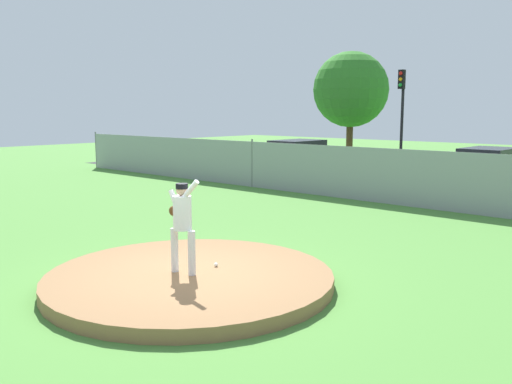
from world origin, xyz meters
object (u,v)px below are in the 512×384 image
Objects in this scene: pitcher_youth at (182,218)px; baseball at (216,265)px; parked_car_champagne at (297,159)px; parked_car_charcoal at (488,172)px; traffic_light_near at (402,104)px.

baseball is (0.14, 0.66, -0.94)m from pitcher_youth.
parked_car_charcoal reaches higher than parked_car_champagne.
traffic_light_near is at bearing 49.33° from parked_car_champagne.
pitcher_youth is 1.16m from baseball.
parked_car_charcoal is (8.77, 0.18, -0.00)m from parked_car_champagne.
pitcher_youth is 16.85m from parked_car_champagne.
parked_car_charcoal is at bearing 90.08° from baseball.
parked_car_charcoal is (0.12, 14.64, -0.40)m from pitcher_youth.
pitcher_youth is 14.65m from parked_car_charcoal.
parked_car_champagne is 0.91× the size of traffic_light_near.
pitcher_youth is 0.37× the size of parked_car_champagne.
parked_car_champagne is at bearing -130.67° from traffic_light_near.
traffic_light_near is at bearing 146.03° from parked_car_charcoal.
parked_car_champagne is 5.71m from traffic_light_near.
pitcher_youth is at bearing -59.13° from parked_car_champagne.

